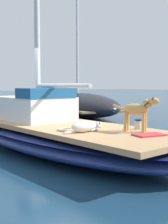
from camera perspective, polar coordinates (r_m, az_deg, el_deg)
ground_plane at (r=7.69m, az=-4.52°, el=-6.97°), size 120.00×120.00×0.00m
sailboat_main at (r=7.63m, az=-4.53°, el=-4.51°), size 2.98×7.39×0.66m
mast_main at (r=8.35m, az=-7.92°, el=18.62°), size 0.14×2.27×6.51m
cabin_house at (r=8.47m, az=-9.07°, el=0.97°), size 1.54×2.31×0.84m
dog_white at (r=6.28m, az=0.27°, el=-2.61°), size 0.95×0.29×0.22m
dog_tan at (r=6.35m, az=9.59°, el=0.27°), size 0.50×0.87×0.70m
deck_winch at (r=6.74m, az=9.67°, el=-2.22°), size 0.16×0.16×0.21m
coiled_rope at (r=6.45m, az=-3.38°, el=-3.16°), size 0.32×0.32×0.04m
deck_towel at (r=5.96m, az=11.59°, el=-4.02°), size 0.62×0.47×0.03m
moored_boat_starboard_side at (r=15.79m, az=-0.39°, el=1.42°), size 4.73×7.59×6.15m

